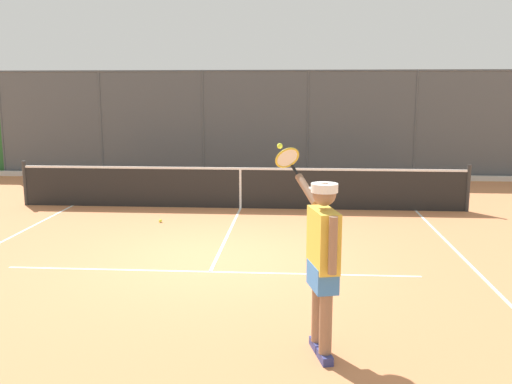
{
  "coord_description": "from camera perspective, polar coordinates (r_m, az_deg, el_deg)",
  "views": [
    {
      "loc": [
        -1.27,
        8.72,
        2.7
      ],
      "look_at": [
        -0.62,
        -0.36,
        1.05
      ],
      "focal_mm": 39.1,
      "sensor_mm": 36.0,
      "label": 1
    }
  ],
  "objects": [
    {
      "name": "ground_plane",
      "position": [
        9.21,
        -4.06,
        -6.79
      ],
      "size": [
        60.0,
        60.0,
        0.0
      ],
      "primitive_type": "plane",
      "color": "#C67A4C"
    },
    {
      "name": "court_line_markings",
      "position": [
        8.23,
        -5.09,
        -8.9
      ],
      "size": [
        8.14,
        8.58,
        0.01
      ],
      "color": "white",
      "rests_on": "ground"
    },
    {
      "name": "fence_backdrop",
      "position": [
        18.18,
        0.05,
        6.49
      ],
      "size": [
        19.44,
        1.37,
        3.35
      ],
      "color": "#474C51",
      "rests_on": "ground"
    },
    {
      "name": "tennis_net",
      "position": [
        12.98,
        -1.6,
        0.48
      ],
      "size": [
        10.45,
        0.09,
        1.07
      ],
      "color": "#2D2D2D",
      "rests_on": "ground"
    },
    {
      "name": "tennis_player",
      "position": [
        5.69,
        6.78,
        -6.29
      ],
      "size": [
        0.72,
        1.38,
        2.11
      ],
      "rotation": [
        0.0,
        0.0,
        -1.33
      ],
      "color": "navy",
      "rests_on": "ground"
    },
    {
      "name": "tennis_ball_near_baseline",
      "position": [
        11.81,
        -9.76,
        -2.93
      ],
      "size": [
        0.07,
        0.07,
        0.07
      ],
      "primitive_type": "sphere",
      "color": "#CCDB33",
      "rests_on": "ground"
    }
  ]
}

